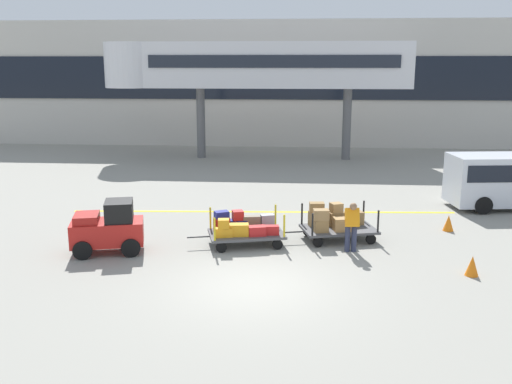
{
  "coord_description": "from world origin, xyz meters",
  "views": [
    {
      "loc": [
        1.13,
        -13.68,
        5.57
      ],
      "look_at": [
        -0.31,
        4.59,
        1.42
      ],
      "focal_mm": 40.16,
      "sensor_mm": 36.0,
      "label": 1
    }
  ],
  "objects_px": {
    "baggage_cart_lead": "(244,229)",
    "baggage_handler": "(352,224)",
    "baggage_cart_middle": "(334,222)",
    "safety_cone_near": "(472,266)",
    "safety_cone_far": "(448,223)",
    "baggage_tug": "(108,228)"
  },
  "relations": [
    {
      "from": "baggage_tug",
      "to": "baggage_handler",
      "type": "bearing_deg",
      "value": 4.76
    },
    {
      "from": "safety_cone_near",
      "to": "baggage_cart_lead",
      "type": "bearing_deg",
      "value": 161.19
    },
    {
      "from": "baggage_cart_lead",
      "to": "baggage_handler",
      "type": "relative_size",
      "value": 1.97
    },
    {
      "from": "baggage_cart_lead",
      "to": "safety_cone_far",
      "type": "height_order",
      "value": "baggage_cart_lead"
    },
    {
      "from": "safety_cone_near",
      "to": "baggage_handler",
      "type": "bearing_deg",
      "value": 150.7
    },
    {
      "from": "safety_cone_near",
      "to": "safety_cone_far",
      "type": "xyz_separation_m",
      "value": [
        0.41,
        4.24,
        0.0
      ]
    },
    {
      "from": "baggage_cart_lead",
      "to": "safety_cone_near",
      "type": "distance_m",
      "value": 6.71
    },
    {
      "from": "baggage_cart_middle",
      "to": "baggage_handler",
      "type": "relative_size",
      "value": 1.97
    },
    {
      "from": "baggage_tug",
      "to": "safety_cone_far",
      "type": "bearing_deg",
      "value": 16.27
    },
    {
      "from": "baggage_handler",
      "to": "safety_cone_near",
      "type": "distance_m",
      "value": 3.56
    },
    {
      "from": "baggage_cart_middle",
      "to": "baggage_handler",
      "type": "distance_m",
      "value": 1.32
    },
    {
      "from": "baggage_cart_lead",
      "to": "baggage_cart_middle",
      "type": "bearing_deg",
      "value": 15.19
    },
    {
      "from": "baggage_cart_middle",
      "to": "safety_cone_near",
      "type": "height_order",
      "value": "baggage_cart_middle"
    },
    {
      "from": "baggage_tug",
      "to": "baggage_cart_middle",
      "type": "xyz_separation_m",
      "value": [
        6.8,
        1.82,
        -0.17
      ]
    },
    {
      "from": "baggage_tug",
      "to": "baggage_handler",
      "type": "xyz_separation_m",
      "value": [
        7.23,
        0.6,
        0.11
      ]
    },
    {
      "from": "baggage_cart_middle",
      "to": "safety_cone_near",
      "type": "distance_m",
      "value": 4.58
    },
    {
      "from": "baggage_tug",
      "to": "baggage_cart_middle",
      "type": "distance_m",
      "value": 7.04
    },
    {
      "from": "baggage_tug",
      "to": "safety_cone_near",
      "type": "bearing_deg",
      "value": -6.2
    },
    {
      "from": "safety_cone_near",
      "to": "safety_cone_far",
      "type": "relative_size",
      "value": 1.0
    },
    {
      "from": "baggage_cart_middle",
      "to": "safety_cone_near",
      "type": "xyz_separation_m",
      "value": [
        3.5,
        -2.94,
        -0.3
      ]
    },
    {
      "from": "baggage_cart_lead",
      "to": "baggage_handler",
      "type": "height_order",
      "value": "baggage_handler"
    },
    {
      "from": "baggage_cart_lead",
      "to": "safety_cone_far",
      "type": "bearing_deg",
      "value": 17.11
    }
  ]
}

